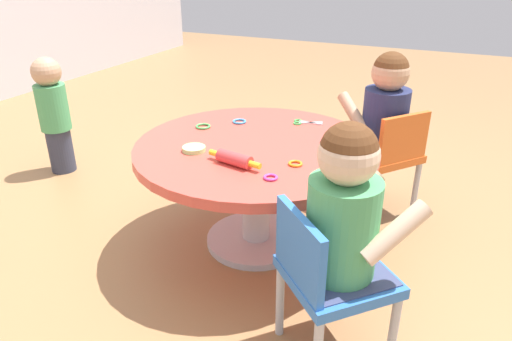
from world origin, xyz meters
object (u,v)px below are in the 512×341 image
object	(u,v)px
craft_table	(256,166)
child_chair_left	(328,276)
seated_child_left	(345,208)
rolling_pin	(234,159)
craft_scissors	(303,122)
seated_child_right	(386,107)
toddler_standing	(54,112)
child_chair_right	(386,155)

from	to	relation	value
craft_table	child_chair_left	xyz separation A→B (m)	(-0.50, -0.47, -0.07)
seated_child_left	rolling_pin	size ratio (longest dim) A/B	2.22
craft_scissors	craft_table	bearing A→B (deg)	164.97
rolling_pin	seated_child_right	bearing A→B (deg)	-28.03
toddler_standing	craft_scissors	distance (m)	1.46
child_chair_left	rolling_pin	bearing A→B (deg)	58.51
seated_child_right	craft_scissors	size ratio (longest dim) A/B	3.62
child_chair_right	toddler_standing	distance (m)	1.84
toddler_standing	rolling_pin	bearing A→B (deg)	-107.75
seated_child_right	rolling_pin	world-z (taller)	seated_child_right
child_chair_left	rolling_pin	xyz separation A→B (m)	(0.28, 0.45, 0.19)
craft_table	toddler_standing	world-z (taller)	toddler_standing
seated_child_left	seated_child_right	size ratio (longest dim) A/B	1.00
toddler_standing	craft_scissors	world-z (taller)	toddler_standing
craft_table	rolling_pin	world-z (taller)	rolling_pin
craft_table	child_chair_left	world-z (taller)	child_chair_left
craft_table	seated_child_right	xyz separation A→B (m)	(0.54, -0.42, 0.16)
toddler_standing	rolling_pin	size ratio (longest dim) A/B	2.92
seated_child_right	craft_table	bearing A→B (deg)	142.17
craft_table	craft_scissors	world-z (taller)	craft_scissors
child_chair_right	craft_scissors	distance (m)	0.44
toddler_standing	craft_scissors	xyz separation A→B (m)	(0.11, -1.45, 0.12)
toddler_standing	seated_child_left	bearing A→B (deg)	-110.35
seated_child_left	rolling_pin	world-z (taller)	seated_child_left
craft_table	rolling_pin	bearing A→B (deg)	-176.45
craft_table	craft_scissors	size ratio (longest dim) A/B	7.09
child_chair_right	seated_child_left	bearing A→B (deg)	-177.40
child_chair_left	seated_child_left	world-z (taller)	seated_child_left
craft_scissors	child_chair_right	bearing A→B (deg)	-63.17
craft_table	seated_child_left	bearing A→B (deg)	-133.53
toddler_standing	child_chair_right	bearing A→B (deg)	-80.87
seated_child_left	toddler_standing	distance (m)	1.99
craft_table	toddler_standing	xyz separation A→B (m)	(0.22, 1.36, -0.02)
rolling_pin	seated_child_left	bearing A→B (deg)	-117.35
seated_child_left	toddler_standing	xyz separation A→B (m)	(0.69, 1.86, -0.17)
child_chair_left	seated_child_left	bearing A→B (deg)	-43.97
child_chair_left	toddler_standing	world-z (taller)	toddler_standing
child_chair_right	rolling_pin	bearing A→B (deg)	149.33
seated_child_left	child_chair_left	bearing A→B (deg)	136.03
child_chair_left	child_chair_right	bearing A→B (deg)	0.96
craft_table	child_chair_left	size ratio (longest dim) A/B	1.86
child_chair_right	seated_child_right	world-z (taller)	seated_child_right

